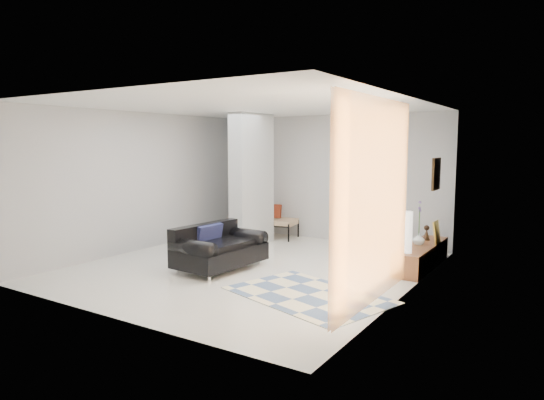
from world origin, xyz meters
The scene contains 17 objects.
floor centered at (0.00, 0.00, 0.00)m, with size 6.00×6.00×0.00m, color silver.
ceiling centered at (0.00, 0.00, 2.80)m, with size 6.00×6.00×0.00m, color white.
wall_back centered at (0.00, 3.00, 1.40)m, with size 6.00×6.00×0.00m, color #ADAFB1.
wall_front centered at (0.00, -3.00, 1.40)m, with size 6.00×6.00×0.00m, color #ADAFB1.
wall_left centered at (-2.75, 0.00, 1.40)m, with size 6.00×6.00×0.00m, color #ADAFB1.
wall_right centered at (2.75, 0.00, 1.40)m, with size 6.00×6.00×0.00m, color #ADAFB1.
partition_column centered at (-1.10, 1.60, 1.40)m, with size 0.35×1.20×2.80m, color #9DA2A4.
hallway_door centered at (-2.10, 2.96, 1.02)m, with size 0.85×0.06×2.04m, color white.
curtain centered at (2.67, -1.15, 1.45)m, with size 2.55×2.55×0.00m, color orange.
wall_art centered at (2.72, 1.59, 1.65)m, with size 0.04×0.45×0.55m, color #34210E.
media_console centered at (2.52, 1.59, 0.20)m, with size 0.45×1.99×0.80m.
loveseat centered at (-0.45, -0.40, 0.35)m, with size 1.05×1.66×0.76m.
daybed centered at (-1.43, 2.48, 0.42)m, with size 1.67×0.92×0.77m.
area_rug centered at (1.60, -0.90, 0.01)m, with size 2.23×1.49×0.01m, color beige.
cylinder_lamp centered at (2.50, 0.83, 0.74)m, with size 0.12×0.12×0.68m, color beige.
bronze_figurine centered at (2.47, 2.07, 0.54)m, with size 0.14×0.14×0.27m, color black, non-canonical shape.
vase centered at (2.47, 1.56, 0.51)m, with size 0.20×0.20×0.21m, color white.
Camera 1 is at (4.76, -6.86, 2.15)m, focal length 32.00 mm.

